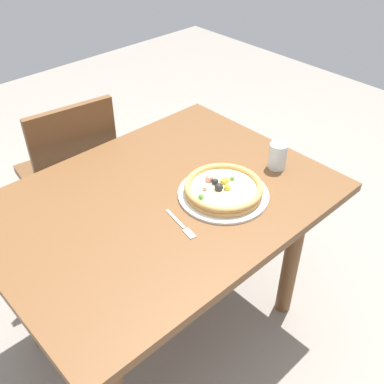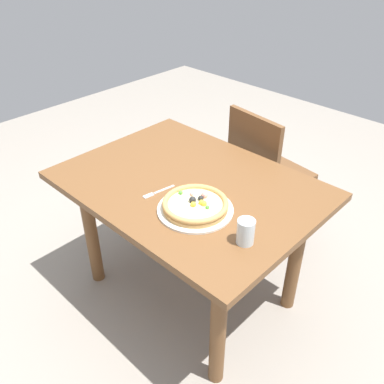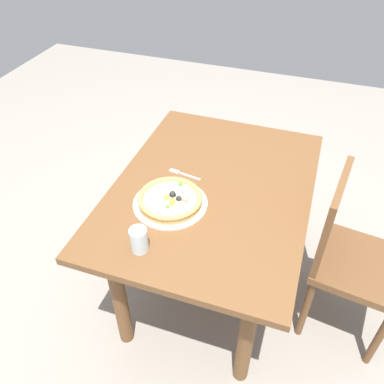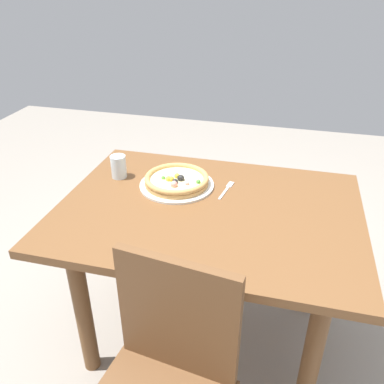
{
  "view_description": "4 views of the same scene",
  "coord_description": "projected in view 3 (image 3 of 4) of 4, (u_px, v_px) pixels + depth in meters",
  "views": [
    {
      "loc": [
        0.78,
        1.0,
        1.73
      ],
      "look_at": [
        -0.09,
        0.07,
        0.75
      ],
      "focal_mm": 42.22,
      "sensor_mm": 36.0,
      "label": 1
    },
    {
      "loc": [
        -1.15,
        1.18,
        1.78
      ],
      "look_at": [
        -0.09,
        0.07,
        0.75
      ],
      "focal_mm": 38.6,
      "sensor_mm": 36.0,
      "label": 2
    },
    {
      "loc": [
        -1.37,
        -0.37,
        1.91
      ],
      "look_at": [
        -0.09,
        0.07,
        0.75
      ],
      "focal_mm": 37.2,
      "sensor_mm": 36.0,
      "label": 3
    },
    {
      "loc": [
        0.28,
        -1.35,
        1.58
      ],
      "look_at": [
        -0.09,
        0.07,
        0.75
      ],
      "focal_mm": 37.62,
      "sensor_mm": 36.0,
      "label": 4
    }
  ],
  "objects": [
    {
      "name": "plate",
      "position": [
        170.0,
        203.0,
        1.75
      ],
      "size": [
        0.33,
        0.33,
        0.01
      ],
      "primitive_type": "cylinder",
      "color": "silver",
      "rests_on": "dining_table"
    },
    {
      "name": "drinking_glass",
      "position": [
        139.0,
        240.0,
        1.52
      ],
      "size": [
        0.07,
        0.07,
        0.1
      ],
      "primitive_type": "cylinder",
      "color": "silver",
      "rests_on": "dining_table"
    },
    {
      "name": "fork",
      "position": [
        182.0,
        174.0,
        1.91
      ],
      "size": [
        0.04,
        0.17,
        0.0
      ],
      "rotation": [
        0.0,
        0.0,
        1.41
      ],
      "color": "silver",
      "rests_on": "dining_table"
    },
    {
      "name": "chair_near",
      "position": [
        348.0,
        254.0,
        1.84
      ],
      "size": [
        0.45,
        0.45,
        0.89
      ],
      "rotation": [
        0.0,
        0.0,
        3.0
      ],
      "color": "brown",
      "rests_on": "ground"
    },
    {
      "name": "ground_plane",
      "position": [
        208.0,
        283.0,
        2.31
      ],
      "size": [
        6.0,
        6.0,
        0.0
      ],
      "primitive_type": "plane",
      "color": "gray"
    },
    {
      "name": "dining_table",
      "position": [
        212.0,
        205.0,
        1.91
      ],
      "size": [
        1.21,
        0.89,
        0.73
      ],
      "color": "brown",
      "rests_on": "ground"
    },
    {
      "name": "pizza",
      "position": [
        170.0,
        199.0,
        1.73
      ],
      "size": [
        0.28,
        0.28,
        0.05
      ],
      "color": "tan",
      "rests_on": "plate"
    }
  ]
}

